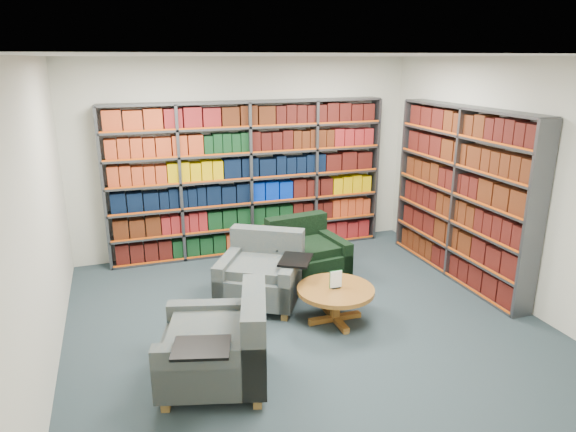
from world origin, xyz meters
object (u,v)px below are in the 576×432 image
object	(u,v)px
chair_green_right	(304,254)
coffee_table	(336,295)
chair_teal_front	(224,348)
chair_teal_left	(263,274)

from	to	relation	value
chair_green_right	coffee_table	distance (m)	1.26
chair_teal_front	chair_green_right	bearing A→B (deg)	52.71
coffee_table	chair_teal_front	bearing A→B (deg)	-153.15
chair_teal_front	chair_teal_left	bearing A→B (deg)	62.21
chair_teal_left	chair_green_right	xyz separation A→B (m)	(0.71, 0.47, -0.01)
chair_green_right	coffee_table	size ratio (longest dim) A/B	1.27
chair_green_right	chair_teal_front	size ratio (longest dim) A/B	0.89
chair_green_right	chair_teal_front	xyz separation A→B (m)	(-1.48, -1.95, 0.02)
chair_teal_front	coffee_table	xyz separation A→B (m)	(1.38, 0.70, -0.02)
chair_teal_front	coffee_table	distance (m)	1.54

